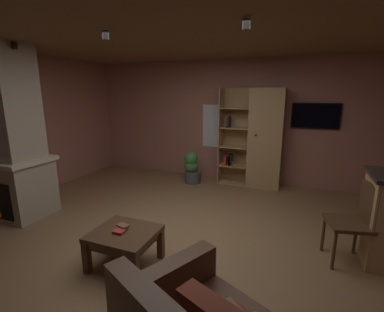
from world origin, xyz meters
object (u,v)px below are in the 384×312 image
(coffee_table, at_px, (125,238))
(potted_floor_plant, at_px, (192,167))
(stone_fireplace, at_px, (11,143))
(table_book_0, at_px, (119,232))
(bookshelf_cabinet, at_px, (261,139))
(table_book_1, at_px, (123,226))
(wall_mounted_tv, at_px, (315,116))
(dining_chair, at_px, (357,218))

(coffee_table, distance_m, potted_floor_plant, 2.94)
(stone_fireplace, height_order, potted_floor_plant, stone_fireplace)
(stone_fireplace, height_order, table_book_0, stone_fireplace)
(bookshelf_cabinet, relative_size, table_book_0, 16.63)
(stone_fireplace, xyz_separation_m, potted_floor_plant, (1.94, 2.43, -0.81))
(stone_fireplace, distance_m, coffee_table, 2.49)
(bookshelf_cabinet, height_order, potted_floor_plant, bookshelf_cabinet)
(table_book_1, distance_m, wall_mounted_tv, 4.05)
(coffee_table, xyz_separation_m, wall_mounted_tv, (1.94, 3.43, 1.12))
(bookshelf_cabinet, height_order, wall_mounted_tv, bookshelf_cabinet)
(wall_mounted_tv, bearing_deg, table_book_0, -119.54)
(coffee_table, height_order, potted_floor_plant, potted_floor_plant)
(stone_fireplace, height_order, dining_chair, stone_fireplace)
(coffee_table, bearing_deg, table_book_0, -119.79)
(coffee_table, bearing_deg, wall_mounted_tv, 60.47)
(table_book_1, bearing_deg, coffee_table, -45.00)
(table_book_0, bearing_deg, bookshelf_cabinet, 72.68)
(stone_fireplace, xyz_separation_m, table_book_1, (2.26, -0.45, -0.70))
(stone_fireplace, xyz_separation_m, dining_chair, (4.64, 0.49, -0.62))
(stone_fireplace, distance_m, table_book_0, 2.44)
(coffee_table, relative_size, table_book_1, 5.19)
(coffee_table, relative_size, table_book_0, 5.76)
(wall_mounted_tv, bearing_deg, table_book_1, -120.40)
(dining_chair, xyz_separation_m, wall_mounted_tv, (-0.40, 2.45, 0.91))
(table_book_1, xyz_separation_m, potted_floor_plant, (-0.32, 2.87, -0.11))
(table_book_0, xyz_separation_m, table_book_1, (-0.02, 0.09, 0.02))
(dining_chair, bearing_deg, bookshelf_cabinet, 121.14)
(table_book_1, distance_m, potted_floor_plant, 2.89)
(table_book_0, bearing_deg, coffee_table, 60.21)
(table_book_0, relative_size, potted_floor_plant, 0.17)
(dining_chair, distance_m, wall_mounted_tv, 2.64)
(potted_floor_plant, bearing_deg, coffee_table, -82.89)
(bookshelf_cabinet, distance_m, table_book_1, 3.38)
(table_book_0, height_order, dining_chair, dining_chair)
(coffee_table, distance_m, table_book_1, 0.14)
(stone_fireplace, distance_m, wall_mounted_tv, 5.17)
(bookshelf_cabinet, xyz_separation_m, dining_chair, (1.35, -2.24, -0.44))
(table_book_0, xyz_separation_m, dining_chair, (2.37, 1.03, 0.11))
(bookshelf_cabinet, distance_m, table_book_0, 3.47)
(stone_fireplace, distance_m, table_book_1, 2.40)
(coffee_table, height_order, dining_chair, dining_chair)
(coffee_table, xyz_separation_m, dining_chair, (2.34, 0.98, 0.21))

